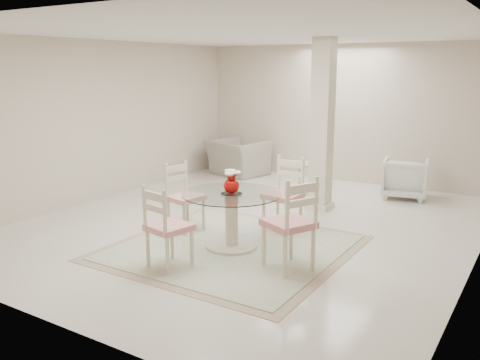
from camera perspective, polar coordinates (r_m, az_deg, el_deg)
The scene contains 13 objects.
ground at distance 7.48m, azimuth 1.39°, elevation -4.94°, with size 7.00×7.00×0.00m, color white.
room_shell at distance 7.15m, azimuth 1.46°, elevation 9.39°, with size 6.02×7.02×2.71m.
column at distance 8.13m, azimuth 9.20°, elevation 6.04°, with size 0.30×0.30×2.70m, color beige.
area_rug at distance 6.52m, azimuth -0.94°, elevation -7.57°, with size 2.82×2.82×0.02m.
dining_table at distance 6.40m, azimuth -0.95°, elevation -4.56°, with size 1.25×1.25×0.72m.
red_vase at distance 6.27m, azimuth -0.96°, elevation -0.17°, with size 0.23×0.22×0.30m.
dining_chair_east at distance 5.63m, azimuth 6.00°, elevation -4.18°, with size 0.64×0.64×1.21m.
dining_chair_north at distance 7.05m, azimuth 5.12°, elevation -1.00°, with size 0.48×0.48×1.15m.
dining_chair_west at distance 7.11m, azimuth -6.50°, elevation -1.30°, with size 0.50×0.50×1.06m.
dining_chair_south at distance 5.74m, azimuth -8.52°, elevation -4.65°, with size 0.51×0.51×1.08m.
recliner_taupe at distance 10.81m, azimuth -0.28°, elevation 2.52°, with size 1.12×0.98×0.73m, color gray.
armchair_white at distance 9.35m, azimuth 18.03°, elevation 0.19°, with size 0.74×0.76×0.69m, color white.
side_table at distance 9.31m, azimuth 6.82°, elevation 0.10°, with size 0.53×0.53×0.55m.
Camera 1 is at (3.63, -6.15, 2.25)m, focal length 38.00 mm.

